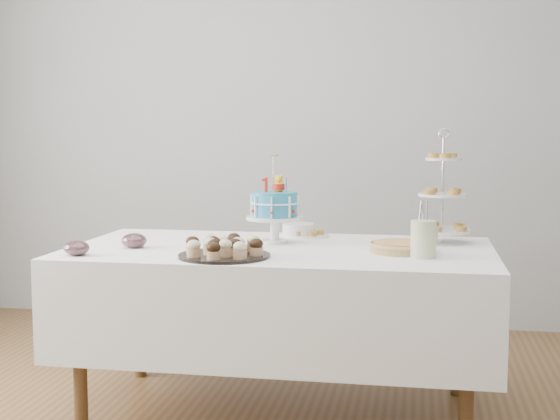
% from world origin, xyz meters
% --- Properties ---
extents(walls, '(5.04, 4.04, 2.70)m').
position_xyz_m(walls, '(0.00, 0.00, 1.35)').
color(walls, '#A6A9AB').
rests_on(walls, floor).
extents(table, '(1.92, 1.02, 0.77)m').
position_xyz_m(table, '(0.00, 0.30, 0.54)').
color(table, white).
rests_on(table, floor).
extents(birthday_cake, '(0.27, 0.27, 0.42)m').
position_xyz_m(birthday_cake, '(-0.05, 0.44, 0.88)').
color(birthday_cake, white).
rests_on(birthday_cake, table).
extents(cupcake_tray, '(0.39, 0.39, 0.09)m').
position_xyz_m(cupcake_tray, '(-0.19, -0.00, 0.81)').
color(cupcake_tray, black).
rests_on(cupcake_tray, table).
extents(pie, '(0.29, 0.29, 0.05)m').
position_xyz_m(pie, '(0.55, 0.26, 0.80)').
color(pie, tan).
rests_on(pie, table).
extents(tiered_stand, '(0.28, 0.28, 0.54)m').
position_xyz_m(tiered_stand, '(0.73, 0.58, 1.00)').
color(tiered_stand, silver).
rests_on(tiered_stand, table).
extents(plate_stack, '(0.16, 0.16, 0.06)m').
position_xyz_m(plate_stack, '(0.02, 0.70, 0.80)').
color(plate_stack, white).
rests_on(plate_stack, table).
extents(pastry_plate, '(0.21, 0.21, 0.03)m').
position_xyz_m(pastry_plate, '(0.07, 0.68, 0.78)').
color(pastry_plate, white).
rests_on(pastry_plate, table).
extents(jam_bowl_a, '(0.11, 0.11, 0.07)m').
position_xyz_m(jam_bowl_a, '(-0.82, -0.07, 0.80)').
color(jam_bowl_a, silver).
rests_on(jam_bowl_a, table).
extents(jam_bowl_b, '(0.12, 0.12, 0.07)m').
position_xyz_m(jam_bowl_b, '(-0.65, 0.17, 0.80)').
color(jam_bowl_b, silver).
rests_on(jam_bowl_b, table).
extents(utensil_pitcher, '(0.11, 0.11, 0.24)m').
position_xyz_m(utensil_pitcher, '(0.64, 0.13, 0.86)').
color(utensil_pitcher, white).
rests_on(utensil_pitcher, table).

